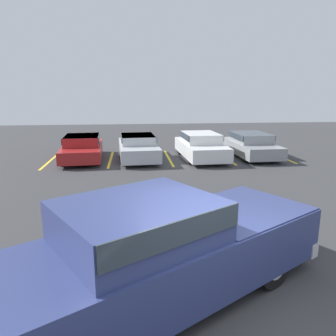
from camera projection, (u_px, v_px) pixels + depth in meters
ground_plane at (228, 323)px, 4.77m from camera, size 60.00×60.00×0.00m
stall_stripe_a at (50, 161)px, 15.90m from camera, size 0.12×4.01×0.01m
stall_stripe_b at (111, 159)px, 16.21m from camera, size 0.12×4.01×0.01m
stall_stripe_c at (169, 158)px, 16.52m from camera, size 0.12×4.01×0.01m
stall_stripe_d at (225, 157)px, 16.84m from camera, size 0.12×4.01×0.01m
stall_stripe_e at (278, 156)px, 17.15m from camera, size 0.12×4.01×0.01m
pickup_truck at (158, 252)px, 5.04m from camera, size 6.26×4.83×1.77m
parked_sedan_a at (82, 147)px, 16.05m from camera, size 2.09×4.42×1.19m
parked_sedan_b at (138, 146)px, 16.16m from camera, size 2.02×4.35×1.20m
parked_sedan_c at (201, 145)px, 16.34m from camera, size 2.05×4.46×1.28m
parked_sedan_d at (251, 144)px, 16.84m from camera, size 1.90×4.35×1.20m
wheel_stop_curb at (210, 148)px, 19.16m from camera, size 1.72×0.20×0.14m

